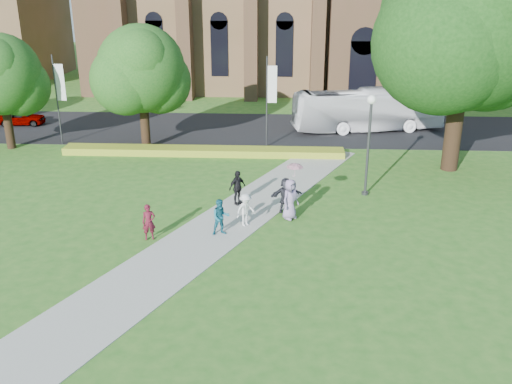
# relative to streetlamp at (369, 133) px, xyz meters

# --- Properties ---
(ground) EXTENTS (160.00, 160.00, 0.00)m
(ground) POSITION_rel_streetlamp_xyz_m (-7.50, -6.50, -3.30)
(ground) COLOR #2B651E
(ground) RESTS_ON ground
(road) EXTENTS (160.00, 10.00, 0.02)m
(road) POSITION_rel_streetlamp_xyz_m (-7.50, 13.50, -3.29)
(road) COLOR black
(road) RESTS_ON ground
(footpath) EXTENTS (15.58, 28.54, 0.04)m
(footpath) POSITION_rel_streetlamp_xyz_m (-7.50, -5.50, -3.28)
(footpath) COLOR #B2B2A8
(footpath) RESTS_ON ground
(flower_hedge) EXTENTS (18.00, 1.40, 0.45)m
(flower_hedge) POSITION_rel_streetlamp_xyz_m (-9.50, 6.70, -3.07)
(flower_hedge) COLOR gold
(flower_hedge) RESTS_ON ground
(streetlamp) EXTENTS (0.44, 0.44, 5.24)m
(streetlamp) POSITION_rel_streetlamp_xyz_m (0.00, 0.00, 0.00)
(streetlamp) COLOR #38383D
(streetlamp) RESTS_ON ground
(large_tree) EXTENTS (9.60, 9.60, 13.20)m
(large_tree) POSITION_rel_streetlamp_xyz_m (5.50, 4.50, 5.07)
(large_tree) COLOR #332114
(large_tree) RESTS_ON ground
(street_tree_0) EXTENTS (5.20, 5.20, 7.50)m
(street_tree_0) POSITION_rel_streetlamp_xyz_m (-22.50, 7.50, 1.58)
(street_tree_0) COLOR #332114
(street_tree_0) RESTS_ON ground
(street_tree_1) EXTENTS (5.60, 5.60, 8.05)m
(street_tree_1) POSITION_rel_streetlamp_xyz_m (-13.50, 8.00, 1.93)
(street_tree_1) COLOR #332114
(street_tree_1) RESTS_ON ground
(banner_pole_0) EXTENTS (0.70, 0.10, 6.00)m
(banner_pole_0) POSITION_rel_streetlamp_xyz_m (-5.39, 8.70, 0.09)
(banner_pole_0) COLOR #38383D
(banner_pole_0) RESTS_ON ground
(banner_pole_1) EXTENTS (0.70, 0.10, 6.00)m
(banner_pole_1) POSITION_rel_streetlamp_xyz_m (-19.39, 8.70, 0.09)
(banner_pole_1) COLOR #38383D
(banner_pole_1) RESTS_ON ground
(tour_coach) EXTENTS (11.30, 4.73, 3.07)m
(tour_coach) POSITION_rel_streetlamp_xyz_m (1.75, 13.49, -1.74)
(tour_coach) COLOR silver
(tour_coach) RESTS_ON road
(car_0) EXTENTS (3.75, 1.79, 1.24)m
(car_0) POSITION_rel_streetlamp_xyz_m (-24.62, 13.68, -2.66)
(car_0) COLOR gray
(car_0) RESTS_ON road
(pedestrian_0) EXTENTS (0.67, 0.55, 1.58)m
(pedestrian_0) POSITION_rel_streetlamp_xyz_m (-10.03, -6.07, -2.46)
(pedestrian_0) COLOR #531321
(pedestrian_0) RESTS_ON footpath
(pedestrian_1) EXTENTS (0.95, 0.84, 1.64)m
(pedestrian_1) POSITION_rel_streetlamp_xyz_m (-6.99, -5.43, -2.44)
(pedestrian_1) COLOR #16596E
(pedestrian_1) RESTS_ON footpath
(pedestrian_2) EXTENTS (1.12, 1.06, 1.52)m
(pedestrian_2) POSITION_rel_streetlamp_xyz_m (-5.97, -4.39, -2.50)
(pedestrian_2) COLOR silver
(pedestrian_2) RESTS_ON footpath
(pedestrian_3) EXTENTS (1.01, 1.03, 1.74)m
(pedestrian_3) POSITION_rel_streetlamp_xyz_m (-6.57, -1.80, -2.38)
(pedestrian_3) COLOR black
(pedestrian_3) RESTS_ON footpath
(pedestrian_4) EXTENTS (1.08, 1.11, 1.93)m
(pedestrian_4) POSITION_rel_streetlamp_xyz_m (-3.95, -3.49, -2.29)
(pedestrian_4) COLOR gray
(pedestrian_4) RESTS_ON footpath
(pedestrian_5) EXTENTS (1.66, 1.03, 1.71)m
(pedestrian_5) POSITION_rel_streetlamp_xyz_m (-4.17, -2.66, -2.40)
(pedestrian_5) COLOR #27272F
(pedestrian_5) RESTS_ON footpath
(parasol) EXTENTS (0.85, 0.85, 0.67)m
(parasol) POSITION_rel_streetlamp_xyz_m (-3.77, -3.39, -0.99)
(parasol) COLOR #E7A3C3
(parasol) RESTS_ON pedestrian_4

